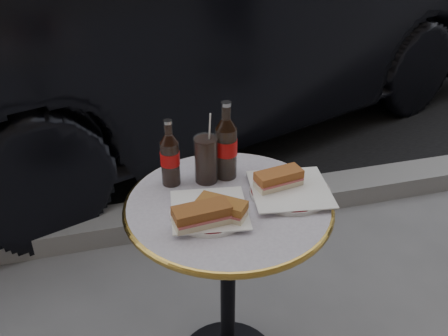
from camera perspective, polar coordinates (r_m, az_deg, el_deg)
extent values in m
cube|color=black|center=(6.37, -12.18, 15.83)|extent=(40.00, 8.00, 0.00)
cube|color=gray|center=(2.59, -4.94, -5.38)|extent=(40.00, 0.20, 0.12)
cylinder|color=white|center=(1.42, -1.69, -5.04)|extent=(0.29, 0.29, 0.01)
cylinder|color=silver|center=(1.52, 7.53, -2.65)|extent=(0.31, 0.31, 0.01)
cube|color=brown|center=(1.35, -2.55, -5.52)|extent=(0.16, 0.09, 0.05)
cube|color=#955A25|center=(1.38, -0.23, -4.69)|extent=(0.15, 0.13, 0.05)
cube|color=#9C5527|center=(1.52, 6.25, -1.32)|extent=(0.15, 0.09, 0.05)
cylinder|color=black|center=(1.54, -2.06, 1.01)|extent=(0.10, 0.10, 0.15)
imported|color=black|center=(3.40, -2.03, 16.87)|extent=(3.07, 4.87, 1.51)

